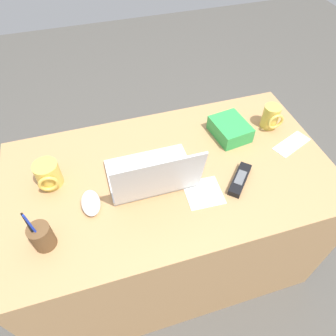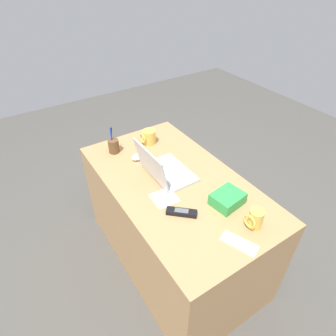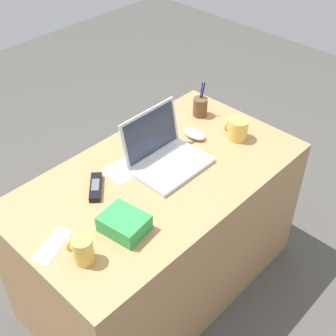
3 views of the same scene
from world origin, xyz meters
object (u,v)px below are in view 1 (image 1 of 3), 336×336
object	(u,v)px
computer_mouse	(91,203)
laptop	(153,175)
coffee_mug_white	(48,175)
snack_bag	(230,129)
pen_holder	(42,236)
cordless_phone	(240,179)
coffee_mug_tall	(271,117)

from	to	relation	value
computer_mouse	laptop	bearing A→B (deg)	-171.48
coffee_mug_white	laptop	bearing A→B (deg)	163.61
snack_bag	pen_holder	bearing A→B (deg)	21.22
pen_holder	snack_bag	size ratio (longest dim) A/B	1.10
cordless_phone	pen_holder	distance (m)	0.71
cordless_phone	coffee_mug_tall	bearing A→B (deg)	-136.02
coffee_mug_tall	pen_holder	bearing A→B (deg)	17.39
pen_holder	coffee_mug_white	bearing A→B (deg)	-97.13
coffee_mug_white	pen_holder	bearing A→B (deg)	82.87
computer_mouse	snack_bag	xyz separation A→B (m)	(-0.61, -0.20, 0.02)
laptop	pen_holder	bearing A→B (deg)	19.81
computer_mouse	cordless_phone	distance (m)	0.55
coffee_mug_white	snack_bag	bearing A→B (deg)	-176.05
coffee_mug_white	pen_holder	distance (m)	0.25
coffee_mug_tall	pen_holder	distance (m)	1.01
pen_holder	snack_bag	xyz separation A→B (m)	(-0.77, -0.30, -0.02)
computer_mouse	pen_holder	size ratio (longest dim) A/B	0.63
coffee_mug_white	pen_holder	size ratio (longest dim) A/B	0.57
computer_mouse	coffee_mug_white	size ratio (longest dim) A/B	1.11
coffee_mug_white	pen_holder	xyz separation A→B (m)	(0.03, 0.25, -0.00)
laptop	snack_bag	distance (m)	0.41
coffee_mug_tall	snack_bag	size ratio (longest dim) A/B	0.63
coffee_mug_white	snack_bag	distance (m)	0.74
cordless_phone	snack_bag	world-z (taller)	snack_bag
cordless_phone	snack_bag	bearing A→B (deg)	-105.38
pen_holder	snack_bag	distance (m)	0.83
laptop	coffee_mug_white	size ratio (longest dim) A/B	3.16
snack_bag	coffee_mug_tall	bearing A→B (deg)	-179.66
computer_mouse	cordless_phone	world-z (taller)	computer_mouse
coffee_mug_white	coffee_mug_tall	bearing A→B (deg)	-176.78
cordless_phone	pen_holder	xyz separation A→B (m)	(0.71, 0.05, 0.04)
coffee_mug_white	snack_bag	xyz separation A→B (m)	(-0.74, -0.05, -0.02)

